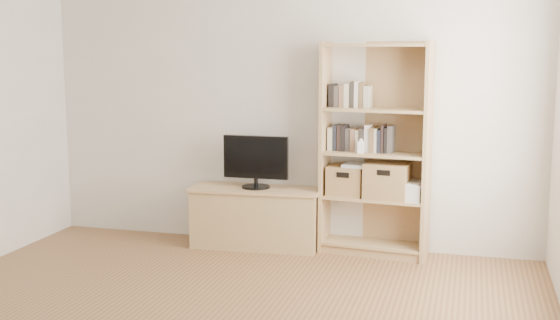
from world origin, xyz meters
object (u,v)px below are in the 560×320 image
at_px(bookshelf, 375,150).
at_px(basket_right, 387,180).
at_px(laptop, 365,165).
at_px(tv_stand, 256,218).
at_px(baby_monitor, 361,147).
at_px(basket_left, 347,180).
at_px(television, 256,162).

distance_m(bookshelf, basket_right, 0.28).
bearing_deg(basket_right, bookshelf, 177.72).
relative_size(basket_right, laptop, 1.04).
relative_size(tv_stand, basket_right, 3.07).
height_order(bookshelf, basket_right, bookshelf).
bearing_deg(baby_monitor, basket_left, 138.58).
relative_size(basket_left, laptop, 0.89).
bearing_deg(basket_left, bookshelf, 2.02).
xyz_separation_m(baby_monitor, basket_right, (0.22, 0.08, -0.29)).
xyz_separation_m(tv_stand, baby_monitor, (0.94, -0.04, 0.69)).
distance_m(baby_monitor, basket_left, 0.35).
height_order(bookshelf, television, bookshelf).
bearing_deg(baby_monitor, basket_right, 17.08).
distance_m(bookshelf, television, 1.06).
xyz_separation_m(television, basket_left, (0.81, 0.07, -0.13)).
bearing_deg(tv_stand, television, 0.00).
bearing_deg(basket_left, basket_right, 0.82).
distance_m(bookshelf, laptop, 0.16).
bearing_deg(tv_stand, bookshelf, -0.96).
xyz_separation_m(television, basket_right, (1.16, 0.03, -0.11)).
xyz_separation_m(baby_monitor, basket_left, (-0.13, 0.11, -0.31)).
height_order(basket_left, basket_right, basket_right).
relative_size(bookshelf, television, 3.11).
xyz_separation_m(bookshelf, basket_right, (0.11, -0.02, -0.26)).
distance_m(basket_left, basket_right, 0.36).
relative_size(baby_monitor, basket_left, 0.33).
bearing_deg(baby_monitor, television, 175.54).
xyz_separation_m(television, baby_monitor, (0.94, -0.04, 0.18)).
bearing_deg(bookshelf, tv_stand, -171.94).
distance_m(baby_monitor, basket_right, 0.37).
bearing_deg(laptop, basket_left, 177.35).
height_order(television, laptop, television).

